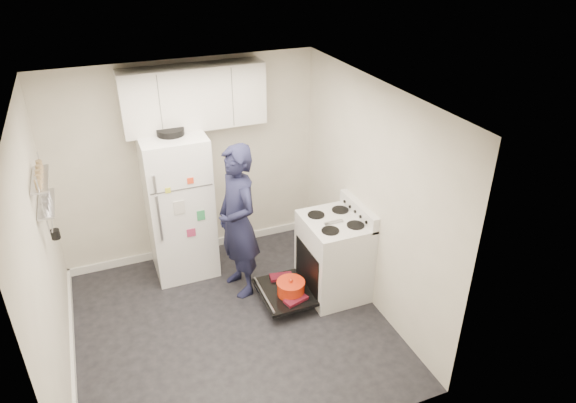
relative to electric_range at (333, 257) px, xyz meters
name	(u,v)px	position (x,y,z in m)	size (l,w,h in m)	color
room	(221,229)	(-1.29, -0.12, 0.74)	(3.21, 3.21, 2.51)	black
electric_range	(333,257)	(0.00, 0.00, 0.00)	(0.66, 0.76, 1.10)	silver
open_oven_door	(288,290)	(-0.57, -0.03, -0.27)	(0.55, 0.70, 0.24)	black
refrigerator	(179,205)	(-1.49, 1.10, 0.42)	(0.72, 0.74, 1.84)	white
upper_cabinets	(194,97)	(-1.16, 1.28, 1.63)	(1.60, 0.33, 0.70)	silver
wall_shelf_rack	(43,192)	(-2.78, 0.34, 1.21)	(0.14, 0.60, 0.61)	#B2B2B7
person	(238,222)	(-0.96, 0.45, 0.43)	(0.66, 0.43, 1.80)	#181A36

